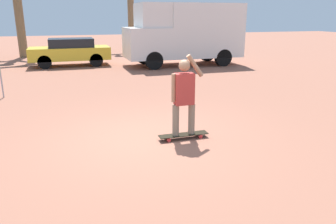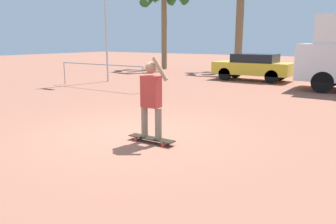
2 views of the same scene
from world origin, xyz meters
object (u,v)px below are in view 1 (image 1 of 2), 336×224
skateboard (183,135)px  parked_car_yellow (70,51)px  person_skateboarder (184,93)px  camper_van (186,32)px

skateboard → parked_car_yellow: bearing=99.2°
person_skateboarder → skateboard: bearing=0.0°
skateboard → parked_car_yellow: 11.87m
skateboard → person_skateboarder: bearing=-180.0°
camper_van → parked_car_yellow: bearing=164.9°
camper_van → parked_car_yellow: (-5.76, 1.55, -0.95)m
camper_van → parked_car_yellow: camper_van is taller
person_skateboarder → camper_van: (3.87, 10.15, 0.70)m
skateboard → parked_car_yellow: parked_car_yellow is taller
skateboard → parked_car_yellow: (-1.89, 11.70, 0.67)m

